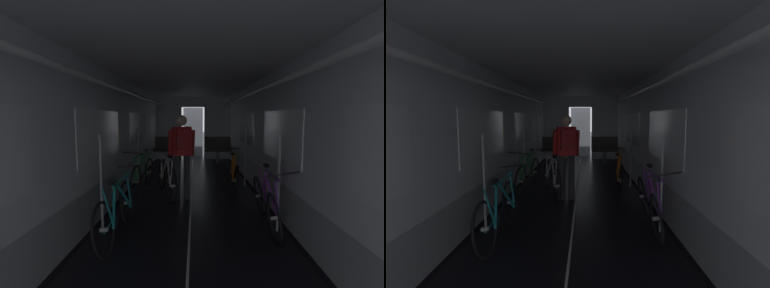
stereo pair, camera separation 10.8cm
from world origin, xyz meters
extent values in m
cube|color=black|center=(-1.41, 3.25, 0.00)|extent=(0.08, 11.50, 0.01)
cube|color=black|center=(1.41, 3.25, 0.00)|extent=(0.08, 11.50, 0.01)
cube|color=beige|center=(0.00, 3.25, 0.00)|extent=(0.03, 11.27, 0.00)
cube|color=#9EA0A5|center=(-1.51, 3.25, 0.30)|extent=(0.12, 11.50, 0.60)
cube|color=silver|center=(-1.51, 3.25, 1.53)|extent=(0.12, 11.50, 1.85)
cube|color=white|center=(-1.45, 2.67, 1.35)|extent=(0.02, 1.90, 0.80)
cube|color=white|center=(-1.45, 5.55, 1.35)|extent=(0.02, 1.90, 0.80)
cube|color=white|center=(-1.45, 8.42, 1.35)|extent=(0.02, 1.90, 0.80)
cube|color=yellow|center=(-1.45, 3.59, 1.35)|extent=(0.01, 0.20, 0.28)
cylinder|color=white|center=(-1.17, 3.25, 2.10)|extent=(0.07, 11.04, 0.07)
cylinder|color=#B7BABF|center=(-1.27, 2.10, 0.70)|extent=(0.04, 0.04, 1.40)
cylinder|color=#B7BABF|center=(-1.27, 4.70, 0.70)|extent=(0.04, 0.04, 1.40)
cube|color=#9EA0A5|center=(1.51, 3.25, 0.30)|extent=(0.12, 11.50, 0.60)
cube|color=silver|center=(1.51, 3.25, 1.53)|extent=(0.12, 11.50, 1.85)
cube|color=white|center=(1.45, 2.67, 1.35)|extent=(0.02, 1.90, 0.80)
cube|color=white|center=(1.45, 5.55, 1.35)|extent=(0.02, 1.90, 0.80)
cube|color=white|center=(1.45, 8.42, 1.35)|extent=(0.02, 1.90, 0.80)
cube|color=yellow|center=(1.45, 3.11, 1.35)|extent=(0.01, 0.20, 0.28)
cylinder|color=white|center=(1.17, 3.25, 2.10)|extent=(0.07, 11.04, 0.07)
cylinder|color=#B7BABF|center=(1.27, 2.10, 0.70)|extent=(0.04, 0.04, 1.40)
cylinder|color=#B7BABF|center=(1.27, 4.70, 0.70)|extent=(0.04, 0.04, 1.40)
cube|color=silver|center=(-0.95, 9.06, 1.23)|extent=(1.00, 0.12, 2.45)
cube|color=silver|center=(0.95, 9.06, 1.23)|extent=(1.00, 0.12, 2.45)
cube|color=silver|center=(0.00, 9.06, 2.25)|extent=(0.90, 0.12, 0.40)
cube|color=#4C4F54|center=(0.00, 9.76, 1.03)|extent=(0.81, 0.04, 2.05)
cube|color=white|center=(0.00, 3.25, 2.51)|extent=(3.14, 11.62, 0.12)
cylinder|color=gray|center=(-0.90, 8.00, 0.22)|extent=(0.12, 0.12, 0.44)
cube|color=#47423D|center=(-0.90, 8.00, 0.49)|extent=(0.96, 0.44, 0.10)
cube|color=#47423D|center=(-0.90, 8.19, 0.74)|extent=(0.96, 0.08, 0.40)
torus|color=gray|center=(-1.33, 8.22, 0.94)|extent=(0.14, 0.14, 0.02)
cylinder|color=gray|center=(0.90, 8.00, 0.22)|extent=(0.12, 0.12, 0.44)
cube|color=#47423D|center=(0.90, 8.00, 0.49)|extent=(0.96, 0.44, 0.10)
cube|color=#47423D|center=(0.90, 8.19, 0.74)|extent=(0.96, 0.08, 0.40)
torus|color=gray|center=(0.47, 8.22, 0.94)|extent=(0.14, 0.14, 0.02)
torus|color=black|center=(0.92, 3.84, 0.33)|extent=(0.18, 0.68, 0.67)
cylinder|color=#B2B2B7|center=(0.92, 3.84, 0.33)|extent=(0.10, 0.06, 0.06)
torus|color=black|center=(1.01, 4.85, 0.33)|extent=(0.18, 0.68, 0.67)
cylinder|color=#B2B2B7|center=(1.01, 4.85, 0.33)|extent=(0.10, 0.06, 0.06)
cylinder|color=orange|center=(0.96, 4.54, 0.55)|extent=(0.07, 0.55, 0.56)
cylinder|color=orange|center=(0.92, 4.13, 0.55)|extent=(0.13, 0.34, 0.55)
cylinder|color=orange|center=(0.91, 4.39, 0.81)|extent=(0.11, 0.82, 0.04)
cylinder|color=orange|center=(0.90, 3.91, 0.57)|extent=(0.07, 0.17, 0.49)
cylinder|color=orange|center=(0.94, 4.06, 0.31)|extent=(0.07, 0.45, 0.07)
cylinder|color=orange|center=(0.98, 4.83, 0.57)|extent=(0.09, 0.08, 0.49)
cylinder|color=black|center=(0.97, 4.28, 0.29)|extent=(0.05, 0.17, 0.17)
ellipsoid|color=black|center=(0.87, 3.96, 0.87)|extent=(0.12, 0.25, 0.07)
cylinder|color=black|center=(0.94, 4.85, 0.91)|extent=(0.44, 0.06, 0.08)
torus|color=black|center=(-0.99, 1.34, 0.33)|extent=(0.15, 0.67, 0.67)
cylinder|color=#B2B2B7|center=(-0.99, 1.34, 0.33)|extent=(0.10, 0.05, 0.06)
torus|color=black|center=(-0.97, 2.36, 0.33)|extent=(0.15, 0.67, 0.67)
cylinder|color=#B2B2B7|center=(-0.97, 2.36, 0.33)|extent=(0.10, 0.05, 0.06)
cylinder|color=teal|center=(-0.94, 2.04, 0.55)|extent=(0.13, 0.54, 0.56)
cylinder|color=teal|center=(-0.95, 1.63, 0.55)|extent=(0.11, 0.34, 0.55)
cylinder|color=teal|center=(-0.91, 1.88, 0.81)|extent=(0.06, 0.82, 0.04)
cylinder|color=teal|center=(-0.95, 1.40, 0.57)|extent=(0.10, 0.16, 0.49)
cylinder|color=teal|center=(-0.99, 1.56, 0.31)|extent=(0.03, 0.45, 0.07)
cylinder|color=teal|center=(-0.93, 2.32, 0.57)|extent=(0.10, 0.09, 0.49)
cylinder|color=black|center=(-0.99, 1.79, 0.29)|extent=(0.04, 0.17, 0.17)
ellipsoid|color=black|center=(-0.91, 1.45, 0.87)|extent=(0.10, 0.24, 0.07)
cylinder|color=black|center=(-0.88, 2.34, 0.91)|extent=(0.44, 0.03, 0.09)
torus|color=black|center=(-1.03, 4.75, 0.33)|extent=(0.15, 0.67, 0.67)
cylinder|color=#B2B2B7|center=(-1.03, 4.75, 0.33)|extent=(0.10, 0.06, 0.06)
torus|color=black|center=(-1.14, 3.73, 0.33)|extent=(0.15, 0.67, 0.67)
cylinder|color=#B2B2B7|center=(-1.14, 3.73, 0.33)|extent=(0.10, 0.06, 0.06)
cylinder|color=#1E8438|center=(-1.12, 4.05, 0.55)|extent=(0.13, 0.54, 0.56)
cylinder|color=#1E8438|center=(-1.08, 4.46, 0.55)|extent=(0.04, 0.35, 0.55)
cylinder|color=#1E8438|center=(-1.12, 4.20, 0.82)|extent=(0.12, 0.82, 0.04)
cylinder|color=#1E8438|center=(-1.05, 4.68, 0.58)|extent=(0.07, 0.16, 0.49)
cylinder|color=#1E8438|center=(-1.05, 4.52, 0.31)|extent=(0.07, 0.45, 0.07)
cylinder|color=#1E8438|center=(-1.15, 3.76, 0.58)|extent=(0.06, 0.09, 0.49)
cylinder|color=black|center=(-1.07, 4.30, 0.29)|extent=(0.04, 0.17, 0.17)
ellipsoid|color=black|center=(-1.08, 4.63, 0.88)|extent=(0.12, 0.25, 0.07)
cylinder|color=black|center=(-1.18, 3.75, 0.92)|extent=(0.44, 0.07, 0.05)
torus|color=black|center=(1.15, 2.75, 0.33)|extent=(0.16, 0.67, 0.67)
cylinder|color=#B2B2B7|center=(1.15, 2.75, 0.33)|extent=(0.10, 0.05, 0.06)
torus|color=black|center=(1.11, 1.73, 0.33)|extent=(0.16, 0.67, 0.67)
cylinder|color=#B2B2B7|center=(1.11, 1.73, 0.33)|extent=(0.10, 0.05, 0.06)
cylinder|color=purple|center=(1.16, 2.05, 0.55)|extent=(0.11, 0.54, 0.56)
cylinder|color=purple|center=(1.17, 2.46, 0.55)|extent=(0.13, 0.34, 0.55)
cylinder|color=purple|center=(1.20, 2.20, 0.81)|extent=(0.07, 0.82, 0.04)
cylinder|color=purple|center=(1.18, 2.68, 0.57)|extent=(0.09, 0.17, 0.49)
cylinder|color=purple|center=(1.14, 2.53, 0.31)|extent=(0.05, 0.45, 0.07)
cylinder|color=purple|center=(1.15, 1.76, 0.57)|extent=(0.10, 0.09, 0.49)
cylinder|color=black|center=(1.12, 2.30, 0.29)|extent=(0.04, 0.17, 0.17)
ellipsoid|color=black|center=(1.23, 2.63, 0.87)|extent=(0.11, 0.24, 0.07)
cylinder|color=black|center=(1.20, 1.74, 0.91)|extent=(0.44, 0.04, 0.09)
cylinder|color=#2D2D33|center=(-0.28, 3.59, 0.45)|extent=(0.13, 0.13, 0.90)
cylinder|color=#2D2D33|center=(-0.09, 3.64, 0.45)|extent=(0.13, 0.13, 0.90)
cube|color=red|center=(-0.18, 3.61, 1.18)|extent=(0.40, 0.30, 0.56)
cylinder|color=red|center=(-0.40, 3.58, 1.13)|extent=(0.13, 0.21, 0.53)
cylinder|color=red|center=(0.03, 3.68, 1.13)|extent=(0.13, 0.21, 0.53)
sphere|color=beige|center=(-0.18, 3.61, 1.58)|extent=(0.21, 0.21, 0.21)
cube|color=maroon|center=(-0.15, 3.45, 1.22)|extent=(0.31, 0.22, 0.40)
torus|color=black|center=(-0.35, 3.38, 0.33)|extent=(0.27, 0.65, 0.67)
cylinder|color=#B2B2B7|center=(-0.35, 3.38, 0.33)|extent=(0.10, 0.08, 0.05)
torus|color=black|center=(-0.68, 4.34, 0.33)|extent=(0.27, 0.65, 0.67)
cylinder|color=#B2B2B7|center=(-0.68, 4.34, 0.33)|extent=(0.10, 0.08, 0.05)
cylinder|color=silver|center=(-0.58, 4.04, 0.55)|extent=(0.22, 0.52, 0.56)
cylinder|color=silver|center=(-0.45, 3.65, 0.55)|extent=(0.13, 0.34, 0.55)
cylinder|color=silver|center=(-0.54, 3.89, 0.82)|extent=(0.30, 0.79, 0.03)
cylinder|color=silver|center=(-0.38, 3.44, 0.58)|extent=(0.09, 0.16, 0.49)
cylinder|color=silver|center=(-0.42, 3.59, 0.31)|extent=(0.17, 0.44, 0.07)
cylinder|color=silver|center=(-0.67, 4.31, 0.58)|extent=(0.04, 0.10, 0.49)
cylinder|color=black|center=(-0.49, 3.80, 0.29)|extent=(0.07, 0.17, 0.17)
ellipsoid|color=black|center=(-0.40, 3.49, 0.88)|extent=(0.16, 0.26, 0.06)
cylinder|color=black|center=(-0.69, 4.33, 0.92)|extent=(0.43, 0.16, 0.04)
camera|label=1|loc=(0.07, -1.73, 1.64)|focal=25.53mm
camera|label=2|loc=(0.18, -1.73, 1.64)|focal=25.53mm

